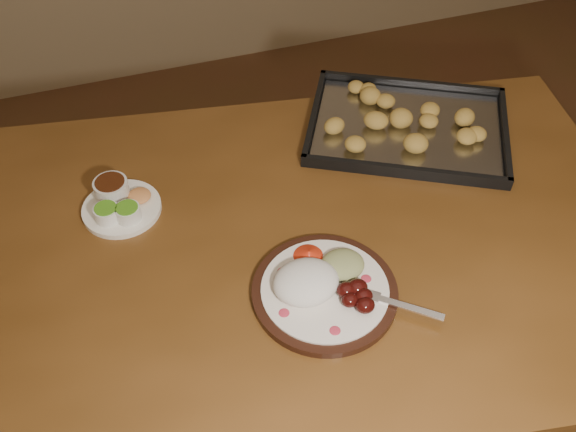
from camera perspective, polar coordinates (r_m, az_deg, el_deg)
name	(u,v)px	position (r m, az deg, el deg)	size (l,w,h in m)	color
dining_table	(277,271)	(1.34, -1.00, -4.96)	(1.63, 1.13, 0.75)	brown
dinner_plate	(322,286)	(1.17, 3.07, -6.23)	(0.31, 0.27, 0.06)	black
condiment_saucer	(119,203)	(1.35, -14.81, 1.13)	(0.16, 0.16, 0.05)	white
baking_tray	(408,125)	(1.53, 10.61, 7.94)	(0.55, 0.51, 0.05)	black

